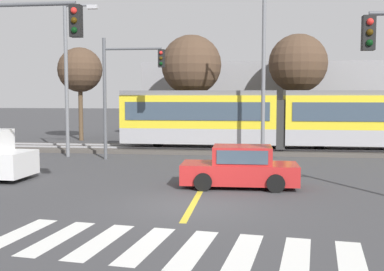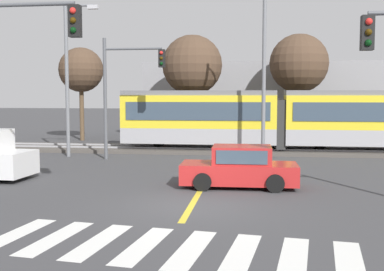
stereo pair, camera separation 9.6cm
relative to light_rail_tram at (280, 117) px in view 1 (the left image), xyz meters
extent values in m
plane|color=#3D3D3F|center=(-3.32, -14.12, -2.05)|extent=(200.00, 200.00, 0.00)
cube|color=#4C4742|center=(-3.32, 0.01, -1.96)|extent=(120.00, 4.00, 0.18)
cube|color=#939399|center=(-3.32, -0.71, -1.82)|extent=(120.00, 0.08, 0.10)
cube|color=#939399|center=(-3.32, 0.73, -1.82)|extent=(120.00, 0.08, 0.10)
cube|color=#9E9EA3|center=(-4.75, 0.01, -1.07)|extent=(9.00, 2.60, 0.90)
cube|color=yellow|center=(-4.75, 0.01, 0.33)|extent=(9.00, 2.60, 1.90)
cube|color=#384756|center=(-4.75, -1.31, 0.38)|extent=(8.28, 0.04, 1.04)
cube|color=slate|center=(-4.75, 0.01, 1.42)|extent=(9.00, 2.39, 0.28)
cylinder|color=black|center=(-2.27, 0.01, -1.52)|extent=(0.70, 0.20, 0.70)
cylinder|color=black|center=(-7.22, 0.01, -1.52)|extent=(0.70, 0.20, 0.70)
cube|color=#9E9EA3|center=(4.75, 0.01, -1.07)|extent=(9.00, 2.60, 0.90)
cube|color=yellow|center=(4.75, 0.01, 0.33)|extent=(9.00, 2.60, 1.90)
cube|color=#384756|center=(4.75, -1.31, 0.38)|extent=(8.28, 0.04, 1.04)
cube|color=slate|center=(4.75, 0.01, 1.42)|extent=(9.00, 2.39, 0.28)
cylinder|color=black|center=(2.28, 0.01, -1.52)|extent=(0.70, 0.20, 0.70)
cube|color=#2D2D2D|center=(0.00, 0.01, -0.37)|extent=(0.50, 2.34, 2.80)
cube|color=silver|center=(-7.14, -17.66, -2.04)|extent=(0.91, 2.85, 0.01)
cube|color=silver|center=(-6.05, -17.80, -2.04)|extent=(0.91, 2.85, 0.01)
cube|color=silver|center=(-4.95, -17.94, -2.04)|extent=(0.91, 2.85, 0.01)
cube|color=silver|center=(-3.86, -18.08, -2.04)|extent=(0.91, 2.85, 0.01)
cube|color=silver|center=(-2.77, -18.22, -2.04)|extent=(0.91, 2.85, 0.01)
cube|color=silver|center=(-1.68, -18.36, -2.04)|extent=(0.91, 2.85, 0.01)
cube|color=silver|center=(-0.59, -18.49, -2.04)|extent=(0.91, 2.85, 0.01)
cube|color=silver|center=(0.50, -18.63, -2.04)|extent=(0.91, 2.85, 0.01)
cube|color=gold|center=(-3.32, -9.07, -2.05)|extent=(0.20, 14.15, 0.01)
cube|color=#B22323|center=(-1.99, -10.96, -1.53)|extent=(4.24, 1.79, 0.72)
cube|color=#B22323|center=(-1.89, -10.96, -0.85)|extent=(2.13, 1.57, 0.64)
cube|color=#384756|center=(-2.89, -10.98, -0.85)|extent=(0.13, 1.43, 0.52)
cube|color=#384756|center=(-1.88, -11.74, -0.85)|extent=(1.79, 0.08, 0.48)
cylinder|color=black|center=(-3.23, -11.84, -1.73)|extent=(0.64, 0.23, 0.64)
cylinder|color=black|center=(-3.27, -10.14, -1.73)|extent=(0.64, 0.23, 0.64)
cylinder|color=black|center=(-0.72, -11.79, -1.73)|extent=(0.64, 0.23, 0.64)
cylinder|color=black|center=(-0.75, -10.09, -1.73)|extent=(0.64, 0.23, 0.64)
cube|color=#384756|center=(-11.38, -10.73, -0.46)|extent=(0.20, 1.70, 0.66)
cylinder|color=black|center=(-11.32, -9.76, -1.65)|extent=(0.81, 0.33, 0.80)
cube|color=black|center=(1.46, -15.18, 2.93)|extent=(0.32, 0.28, 0.90)
sphere|color=red|center=(1.46, -15.33, 3.20)|extent=(0.18, 0.18, 0.18)
sphere|color=#3A2706|center=(1.46, -15.33, 2.93)|extent=(0.18, 0.18, 0.18)
sphere|color=black|center=(1.46, -15.33, 2.66)|extent=(0.18, 0.18, 0.18)
cylinder|color=#515459|center=(-8.27, -15.09, 3.90)|extent=(3.50, 0.12, 0.12)
cube|color=black|center=(-6.52, -15.09, 3.40)|extent=(0.32, 0.28, 0.90)
sphere|color=red|center=(-6.52, -15.24, 3.67)|extent=(0.18, 0.18, 0.18)
sphere|color=#3A2706|center=(-6.52, -15.24, 3.40)|extent=(0.18, 0.18, 0.18)
sphere|color=black|center=(-6.52, -15.24, 3.13)|extent=(0.18, 0.18, 0.18)
cylinder|color=#515459|center=(-9.17, -4.22, 1.09)|extent=(0.18, 0.18, 6.27)
cylinder|color=#515459|center=(-7.67, -4.22, 3.65)|extent=(3.00, 0.12, 0.12)
cube|color=black|center=(-6.17, -4.22, 3.15)|extent=(0.32, 0.28, 0.90)
sphere|color=red|center=(-6.17, -4.37, 3.42)|extent=(0.18, 0.18, 0.18)
sphere|color=#3A2706|center=(-6.17, -4.37, 3.15)|extent=(0.18, 0.18, 0.18)
sphere|color=black|center=(-6.17, -4.37, 2.88)|extent=(0.18, 0.18, 0.18)
cylinder|color=slate|center=(-11.52, -3.48, 2.09)|extent=(0.20, 0.20, 8.27)
cylinder|color=slate|center=(-10.76, -3.48, 6.03)|extent=(1.53, 0.12, 0.12)
cube|color=#B2B2B7|center=(-9.99, -3.48, 5.93)|extent=(0.56, 0.28, 0.20)
cylinder|color=slate|center=(-1.03, -3.40, 2.86)|extent=(0.20, 0.20, 9.81)
cylinder|color=brown|center=(-14.13, 5.60, 0.22)|extent=(0.32, 0.32, 4.53)
sphere|color=#4C3828|center=(-14.13, 5.60, 3.13)|extent=(3.25, 3.25, 3.25)
cylinder|color=brown|center=(-5.69, 3.81, 0.22)|extent=(0.32, 0.32, 4.54)
sphere|color=#4C3828|center=(-5.69, 3.81, 3.30)|extent=(4.03, 4.03, 4.03)
cylinder|color=brown|center=(1.41, 4.83, 0.29)|extent=(0.32, 0.32, 4.68)
sphere|color=#4C3828|center=(1.41, 4.83, 3.42)|extent=(3.94, 3.94, 3.94)
cube|color=gray|center=(0.38, 10.48, 0.86)|extent=(20.74, 6.00, 5.82)
camera|label=1|loc=(-1.48, -28.39, 1.32)|focal=45.00mm
camera|label=2|loc=(-1.39, -28.38, 1.32)|focal=45.00mm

